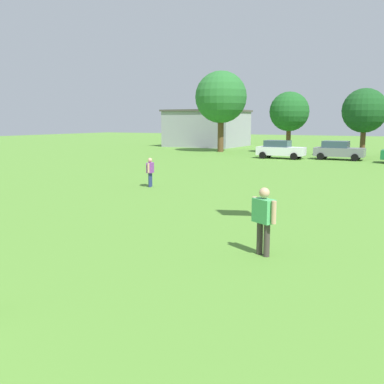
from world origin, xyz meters
TOP-DOWN VIEW (x-y plane):
  - ground_plane at (0.00, 30.00)m, footprint 160.00×160.00m
  - adult_bystander at (4.27, 9.95)m, footprint 0.76×0.57m
  - bystander_near_trees at (-4.99, 18.85)m, footprint 0.41×0.71m
  - parked_car_white_0 at (-4.22, 39.70)m, footprint 4.30×2.02m
  - parked_car_gray_1 at (0.81, 40.86)m, footprint 4.30×2.02m
  - tree_far_left at (-12.89, 45.55)m, footprint 5.75×5.75m
  - tree_left at (-5.53, 47.05)m, footprint 4.22×4.22m
  - tree_center at (2.35, 44.77)m, footprint 4.19×4.19m
  - house_left at (-19.26, 55.32)m, footprint 9.80×9.36m

SIDE VIEW (x-z plane):
  - ground_plane at x=0.00m, z-range 0.00..0.00m
  - parked_car_white_0 at x=-4.22m, z-range 0.02..1.70m
  - parked_car_gray_1 at x=0.81m, z-range 0.02..1.70m
  - bystander_near_trees at x=-4.99m, z-range 0.14..1.68m
  - adult_bystander at x=4.27m, z-range 0.17..1.95m
  - house_left at x=-19.26m, z-range 0.01..4.97m
  - tree_center at x=2.35m, z-range 1.14..7.67m
  - tree_left at x=-5.53m, z-range 1.15..7.72m
  - tree_far_left at x=-12.89m, z-range 1.57..10.54m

